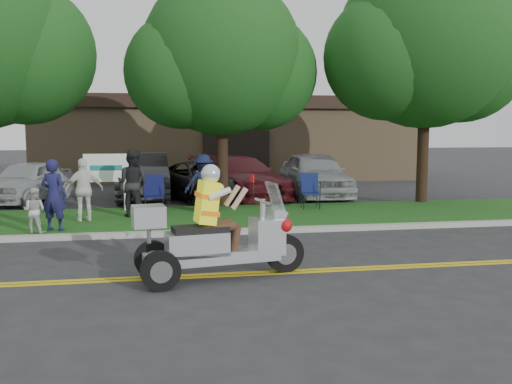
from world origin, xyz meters
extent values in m
plane|color=#28282B|center=(0.00, 0.00, 0.00)|extent=(120.00, 120.00, 0.00)
cube|color=gold|center=(0.00, -0.58, 0.01)|extent=(60.00, 0.10, 0.01)
cube|color=gold|center=(0.00, -0.42, 0.01)|extent=(60.00, 0.10, 0.01)
cube|color=#A8A89E|center=(0.00, 3.05, 0.06)|extent=(60.00, 0.25, 0.12)
cube|color=#184F15|center=(0.00, 5.20, 0.06)|extent=(60.00, 4.00, 0.10)
cube|color=#9E7F5B|center=(2.00, 19.00, 2.00)|extent=(18.00, 8.00, 4.00)
cube|color=black|center=(2.00, 14.95, 3.70)|extent=(18.00, 0.30, 0.60)
sphere|color=#184614|center=(-5.15, 7.30, 4.59)|extent=(4.05, 4.05, 4.05)
cylinder|color=#332114|center=(0.50, 7.20, 2.10)|extent=(0.36, 0.36, 4.20)
sphere|color=#184614|center=(0.50, 7.20, 4.65)|extent=(4.80, 4.80, 4.80)
sphere|color=#184614|center=(1.70, 7.50, 4.20)|extent=(3.60, 3.60, 3.60)
sphere|color=#184614|center=(-0.70, 7.00, 4.12)|extent=(3.36, 3.36, 3.36)
cylinder|color=#332114|center=(7.00, 7.00, 2.38)|extent=(0.36, 0.36, 4.76)
sphere|color=#184614|center=(7.00, 7.00, 5.27)|extent=(5.60, 5.60, 5.60)
sphere|color=#184614|center=(8.40, 7.30, 4.76)|extent=(4.20, 4.20, 4.20)
sphere|color=#184614|center=(5.60, 6.80, 4.68)|extent=(3.92, 3.92, 3.92)
cylinder|color=silver|center=(-3.40, 6.60, 0.55)|extent=(0.06, 0.06, 1.10)
cylinder|color=silver|center=(-2.40, 6.60, 0.55)|extent=(0.06, 0.06, 1.10)
cube|color=white|center=(-2.90, 6.60, 1.35)|extent=(1.25, 0.06, 0.80)
cylinder|color=black|center=(0.72, -0.48, 0.33)|extent=(0.67, 0.25, 0.66)
cylinder|color=black|center=(-1.38, -1.22, 0.31)|extent=(0.63, 0.26, 0.61)
cylinder|color=black|center=(-1.50, -0.44, 0.31)|extent=(0.63, 0.26, 0.61)
cube|color=silver|center=(-0.47, -0.67, 0.37)|extent=(2.13, 0.82, 0.20)
cube|color=silver|center=(-0.79, -0.72, 0.60)|extent=(1.05, 0.65, 0.38)
cube|color=black|center=(-0.74, -0.72, 0.83)|extent=(0.94, 0.59, 0.11)
cube|color=silver|center=(0.40, -0.54, 0.66)|extent=(0.57, 0.60, 0.60)
cube|color=silver|center=(0.55, -0.51, 1.29)|extent=(0.29, 0.53, 0.53)
cube|color=silver|center=(-1.55, -0.84, 1.09)|extent=(0.56, 0.53, 0.33)
sphere|color=#B20C0F|center=(0.67, -0.65, 0.85)|extent=(0.24, 0.24, 0.24)
cube|color=yellow|center=(-0.62, -0.70, 1.27)|extent=(0.44, 0.49, 0.71)
sphere|color=silver|center=(-0.55, -0.69, 1.73)|extent=(0.32, 0.32, 0.32)
cylinder|color=black|center=(-1.80, 5.80, 0.33)|extent=(0.03, 0.03, 0.44)
cylinder|color=black|center=(-1.31, 5.81, 0.33)|extent=(0.03, 0.03, 0.44)
cylinder|color=black|center=(-1.80, 6.25, 0.33)|extent=(0.03, 0.03, 0.44)
cylinder|color=black|center=(-1.32, 6.25, 0.33)|extent=(0.03, 0.03, 0.44)
cube|color=#0E1243|center=(-1.56, 6.03, 0.56)|extent=(0.56, 0.51, 0.04)
cube|color=#0E1243|center=(-1.56, 6.27, 0.86)|extent=(0.56, 0.17, 0.60)
cylinder|color=black|center=(2.75, 5.88, 0.32)|extent=(0.03, 0.03, 0.44)
cylinder|color=black|center=(3.22, 5.84, 0.32)|extent=(0.03, 0.03, 0.44)
cylinder|color=black|center=(2.78, 6.31, 0.32)|extent=(0.03, 0.03, 0.44)
cylinder|color=black|center=(3.26, 6.27, 0.32)|extent=(0.03, 0.03, 0.44)
cube|color=#0F194A|center=(3.00, 6.08, 0.55)|extent=(0.58, 0.54, 0.04)
cube|color=#0F194A|center=(3.02, 6.31, 0.85)|extent=(0.56, 0.21, 0.59)
imported|color=#181944|center=(-3.80, 3.66, 0.94)|extent=(0.70, 0.57, 1.66)
imported|color=black|center=(-2.12, 5.50, 1.00)|extent=(1.06, 0.96, 1.80)
imported|color=white|center=(-3.29, 4.92, 0.91)|extent=(1.02, 0.66, 1.61)
imported|color=#141B38|center=(-0.17, 6.06, 0.93)|extent=(1.12, 0.72, 1.64)
imported|color=black|center=(-0.16, 6.06, 0.89)|extent=(0.80, 0.55, 1.56)
imported|color=beige|center=(-4.18, 3.40, 0.62)|extent=(0.58, 0.49, 1.03)
imported|color=#AFB2B6|center=(-5.78, 9.85, 0.71)|extent=(2.82, 4.46, 1.41)
imported|color=#29282B|center=(-2.00, 9.96, 0.81)|extent=(1.89, 4.95, 1.61)
imported|color=black|center=(0.08, 9.50, 0.66)|extent=(3.69, 5.20, 1.32)
imported|color=#4F1219|center=(1.37, 9.67, 0.75)|extent=(3.74, 5.58, 1.50)
imported|color=#999C9F|center=(4.10, 9.47, 0.83)|extent=(2.12, 4.95, 1.67)
camera|label=1|loc=(-1.32, -9.34, 2.43)|focal=38.00mm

